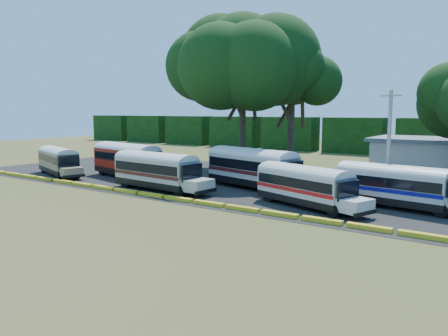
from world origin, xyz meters
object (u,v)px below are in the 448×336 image
Objects in this scene: bus_white_red at (305,184)px; tree_west at (243,59)px; bus_beige at (59,159)px; bus_cream_west at (157,169)px; bus_red at (128,158)px.

tree_west is (-14.63, 14.30, 11.35)m from bus_white_red.
tree_west is at bearing 64.20° from bus_beige.
bus_red is at bearing 159.18° from bus_cream_west.
tree_west reaches higher than bus_red.
bus_beige is at bearing -134.65° from tree_west.
bus_white_red reaches higher than bus_beige.
bus_beige is 0.83× the size of bus_red.
tree_west is (6.90, 11.83, 10.98)m from bus_red.
tree_west is at bearing 70.83° from bus_red.
bus_beige is at bearing -177.65° from bus_cream_west.
bus_beige is 8.39m from bus_red.
bus_red is 0.63× the size of tree_west.
bus_beige is 0.91× the size of bus_cream_west.
bus_white_red is (13.82, 1.18, -0.19)m from bus_cream_west.
bus_cream_west is at bearing -156.61° from bus_white_red.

